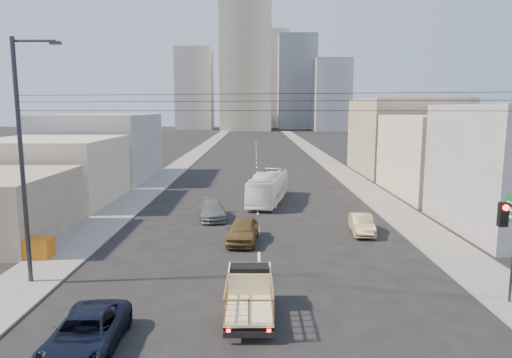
{
  "coord_description": "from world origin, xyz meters",
  "views": [
    {
      "loc": [
        -0.23,
        -17.87,
        8.68
      ],
      "look_at": [
        -0.16,
        15.72,
        3.5
      ],
      "focal_mm": 32.0,
      "sensor_mm": 36.0,
      "label": 1
    }
  ],
  "objects_px": {
    "sedan_tan": "(362,224)",
    "city_bus": "(268,187)",
    "navy_pickup": "(86,334)",
    "crate_stack": "(36,248)",
    "flatbed_pickup": "(249,291)",
    "streetlamp_left": "(23,156)",
    "sedan_brown": "(243,230)",
    "sedan_grey": "(212,210)"
  },
  "relations": [
    {
      "from": "sedan_tan",
      "to": "crate_stack",
      "type": "distance_m",
      "value": 21.03
    },
    {
      "from": "sedan_tan",
      "to": "crate_stack",
      "type": "relative_size",
      "value": 2.25
    },
    {
      "from": "sedan_brown",
      "to": "sedan_grey",
      "type": "relative_size",
      "value": 0.96
    },
    {
      "from": "city_bus",
      "to": "sedan_brown",
      "type": "xyz_separation_m",
      "value": [
        -2.03,
        -13.04,
        -0.62
      ]
    },
    {
      "from": "navy_pickup",
      "to": "city_bus",
      "type": "height_order",
      "value": "city_bus"
    },
    {
      "from": "city_bus",
      "to": "sedan_grey",
      "type": "relative_size",
      "value": 2.09
    },
    {
      "from": "flatbed_pickup",
      "to": "navy_pickup",
      "type": "distance_m",
      "value": 6.55
    },
    {
      "from": "flatbed_pickup",
      "to": "city_bus",
      "type": "distance_m",
      "value": 23.92
    },
    {
      "from": "navy_pickup",
      "to": "streetlamp_left",
      "type": "distance_m",
      "value": 10.1
    },
    {
      "from": "navy_pickup",
      "to": "crate_stack",
      "type": "distance_m",
      "value": 12.28
    },
    {
      "from": "crate_stack",
      "to": "sedan_grey",
      "type": "bearing_deg",
      "value": 46.88
    },
    {
      "from": "streetlamp_left",
      "to": "city_bus",
      "type": "bearing_deg",
      "value": 58.51
    },
    {
      "from": "sedan_brown",
      "to": "crate_stack",
      "type": "distance_m",
      "value": 12.47
    },
    {
      "from": "city_bus",
      "to": "streetlamp_left",
      "type": "xyz_separation_m",
      "value": [
        -12.4,
        -20.24,
        5.03
      ]
    },
    {
      "from": "city_bus",
      "to": "crate_stack",
      "type": "distance_m",
      "value": 21.67
    },
    {
      "from": "flatbed_pickup",
      "to": "crate_stack",
      "type": "relative_size",
      "value": 2.45
    },
    {
      "from": "navy_pickup",
      "to": "city_bus",
      "type": "distance_m",
      "value": 27.8
    },
    {
      "from": "city_bus",
      "to": "crate_stack",
      "type": "relative_size",
      "value": 5.61
    },
    {
      "from": "flatbed_pickup",
      "to": "city_bus",
      "type": "bearing_deg",
      "value": 86.47
    },
    {
      "from": "flatbed_pickup",
      "to": "sedan_grey",
      "type": "relative_size",
      "value": 0.91
    },
    {
      "from": "sedan_grey",
      "to": "flatbed_pickup",
      "type": "bearing_deg",
      "value": -87.98
    },
    {
      "from": "sedan_grey",
      "to": "city_bus",
      "type": "bearing_deg",
      "value": 46.02
    },
    {
      "from": "city_bus",
      "to": "sedan_brown",
      "type": "distance_m",
      "value": 13.21
    },
    {
      "from": "streetlamp_left",
      "to": "sedan_tan",
      "type": "bearing_deg",
      "value": 26.43
    },
    {
      "from": "sedan_grey",
      "to": "crate_stack",
      "type": "bearing_deg",
      "value": -141.6
    },
    {
      "from": "flatbed_pickup",
      "to": "streetlamp_left",
      "type": "xyz_separation_m",
      "value": [
        -10.93,
        3.62,
        5.34
      ]
    },
    {
      "from": "city_bus",
      "to": "sedan_tan",
      "type": "bearing_deg",
      "value": -48.95
    },
    {
      "from": "sedan_brown",
      "to": "streetlamp_left",
      "type": "bearing_deg",
      "value": -139.63
    },
    {
      "from": "flatbed_pickup",
      "to": "sedan_brown",
      "type": "bearing_deg",
      "value": 92.93
    },
    {
      "from": "flatbed_pickup",
      "to": "navy_pickup",
      "type": "relative_size",
      "value": 0.88
    },
    {
      "from": "sedan_brown",
      "to": "streetlamp_left",
      "type": "relative_size",
      "value": 0.39
    },
    {
      "from": "sedan_tan",
      "to": "city_bus",
      "type": "bearing_deg",
      "value": 124.55
    },
    {
      "from": "flatbed_pickup",
      "to": "navy_pickup",
      "type": "bearing_deg",
      "value": -153.23
    },
    {
      "from": "sedan_tan",
      "to": "crate_stack",
      "type": "height_order",
      "value": "sedan_tan"
    },
    {
      "from": "sedan_brown",
      "to": "sedan_tan",
      "type": "height_order",
      "value": "sedan_brown"
    },
    {
      "from": "city_bus",
      "to": "crate_stack",
      "type": "height_order",
      "value": "city_bus"
    },
    {
      "from": "navy_pickup",
      "to": "sedan_brown",
      "type": "relative_size",
      "value": 1.08
    },
    {
      "from": "crate_stack",
      "to": "streetlamp_left",
      "type": "bearing_deg",
      "value": -66.68
    },
    {
      "from": "sedan_tan",
      "to": "sedan_grey",
      "type": "relative_size",
      "value": 0.84
    },
    {
      "from": "flatbed_pickup",
      "to": "sedan_tan",
      "type": "bearing_deg",
      "value": 59.02
    },
    {
      "from": "sedan_brown",
      "to": "sedan_grey",
      "type": "bearing_deg",
      "value": 117.87
    },
    {
      "from": "sedan_grey",
      "to": "crate_stack",
      "type": "height_order",
      "value": "sedan_grey"
    }
  ]
}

